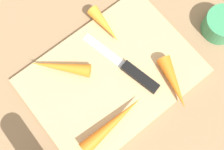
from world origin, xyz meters
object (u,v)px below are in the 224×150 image
object	(u,v)px
carrot_shortest	(105,25)
small_bowl	(222,25)
carrot_long	(61,67)
carrot_short	(174,83)
knife	(135,73)
cutting_board	(112,76)
carrot_longest	(113,123)

from	to	relation	value
carrot_shortest	small_bowl	distance (m)	0.26
carrot_long	small_bowl	xyz separation A→B (m)	(0.34, -0.14, -0.00)
carrot_shortest	carrot_short	xyz separation A→B (m)	(0.03, -0.19, 0.00)
knife	carrot_short	xyz separation A→B (m)	(0.05, -0.07, 0.01)
cutting_board	knife	world-z (taller)	knife
knife	carrot_shortest	size ratio (longest dim) A/B	2.09
knife	carrot_long	world-z (taller)	carrot_long
cutting_board	carrot_shortest	world-z (taller)	carrot_shortest
knife	carrot_longest	bearing A→B (deg)	104.90
knife	carrot_longest	distance (m)	0.12
knife	cutting_board	bearing A→B (deg)	41.16
cutting_board	carrot_longest	xyz separation A→B (m)	(-0.06, -0.08, 0.02)
carrot_longest	carrot_shortest	world-z (taller)	carrot_longest
carrot_short	carrot_longest	bearing A→B (deg)	-77.20
knife	carrot_long	size ratio (longest dim) A/B	1.56
carrot_long	carrot_short	bearing A→B (deg)	179.44
carrot_longest	small_bowl	distance (m)	0.33
cutting_board	small_bowl	size ratio (longest dim) A/B	4.46
carrot_short	small_bowl	distance (m)	0.18
small_bowl	cutting_board	bearing A→B (deg)	166.24
carrot_long	carrot_short	xyz separation A→B (m)	(0.16, -0.18, 0.00)
knife	carrot_short	distance (m)	0.08
carrot_shortest	knife	bearing A→B (deg)	-6.81
small_bowl	carrot_long	bearing A→B (deg)	157.07
knife	carrot_long	bearing A→B (deg)	34.70
carrot_long	carrot_shortest	xyz separation A→B (m)	(0.13, 0.02, -0.00)
carrot_shortest	carrot_short	bearing A→B (deg)	9.89
knife	carrot_longest	xyz separation A→B (m)	(-0.10, -0.05, 0.01)
knife	carrot_shortest	bearing A→B (deg)	-20.45
carrot_shortest	small_bowl	bearing A→B (deg)	53.28
cutting_board	carrot_long	world-z (taller)	carrot_long
knife	carrot_short	size ratio (longest dim) A/B	1.73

